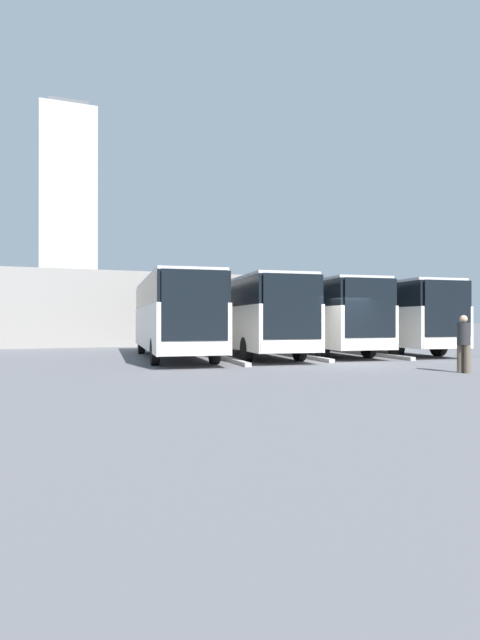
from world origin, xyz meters
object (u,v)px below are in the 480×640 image
bus_2 (250,315)px  pedestrian (464,342)px  bus_3 (173,314)px  bus_0 (378,315)px  bus_1 (314,315)px

bus_2 → pedestrian: bus_2 is taller
bus_2 → bus_3: 3.62m
bus_0 → bus_1: same height
bus_1 → pedestrian: 9.89m
bus_0 → pedestrian: bearing=73.5°
bus_0 → bus_3: same height
bus_3 → pedestrian: size_ratio=6.24×
bus_1 → bus_3: bearing=10.3°
bus_3 → bus_2: bearing=-172.3°
bus_2 → bus_3: size_ratio=1.00×
bus_2 → bus_3: same height
bus_2 → pedestrian: 9.99m
bus_0 → bus_3: (10.86, 0.36, 0.00)m
bus_3 → pedestrian: bearing=132.5°
bus_0 → bus_2: size_ratio=1.00×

